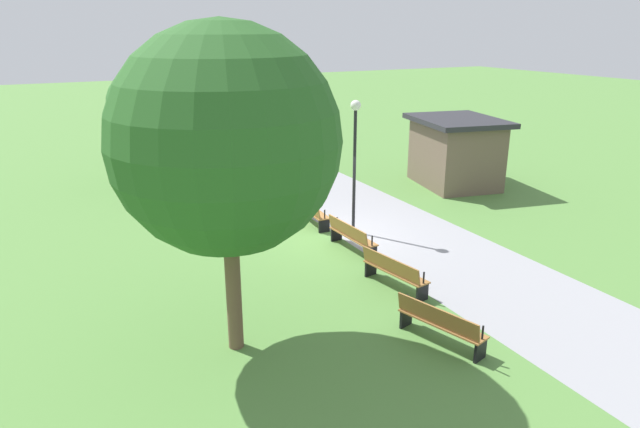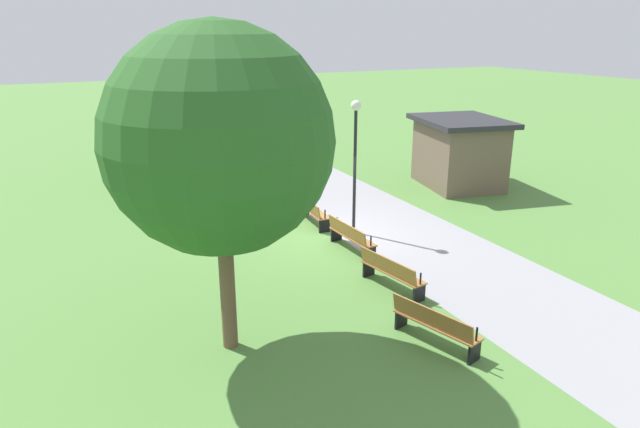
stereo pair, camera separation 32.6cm
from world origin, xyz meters
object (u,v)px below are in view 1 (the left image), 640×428
bench_1 (272,192)px  bench_2 (311,210)px  tree_0 (144,105)px  tree_1 (226,141)px  kiosk (456,151)px  bench_0 (233,178)px  person_seated (274,186)px  bench_4 (394,271)px  bench_3 (351,236)px  bench_5 (440,323)px  lamp_post (355,143)px  trash_bin (225,167)px

bench_1 → bench_2: same height
bench_1 → tree_0: size_ratio=0.43×
tree_1 → tree_0: bearing=176.0°
bench_2 → kiosk: kiosk is taller
bench_2 → bench_0: bearing=-166.7°
person_seated → tree_0: (-4.91, -3.64, 2.63)m
bench_2 → kiosk: (-1.72, 7.50, 0.95)m
bench_1 → tree_1: 10.62m
bench_2 → tree_1: (6.17, -4.75, 3.83)m
bench_4 → kiosk: (-7.09, 7.81, 0.95)m
tree_0 → bench_3: bearing=19.8°
tree_0 → bench_2: bearing=25.9°
tree_1 → bench_5: bearing=64.5°
lamp_post → trash_bin: size_ratio=4.49×
bench_3 → bench_5: bearing=-13.3°
bench_4 → trash_bin: trash_bin is taller
bench_3 → person_seated: bearing=178.0°
bench_1 → tree_1: size_ratio=0.31×
tree_0 → bench_1: bearing=34.2°
tree_0 → kiosk: bearing=61.8°
bench_5 → bench_0: bearing=163.4°
bench_4 → trash_bin: bearing=171.8°
lamp_post → trash_bin: (-8.52, -1.56, -2.45)m
person_seated → kiosk: bearing=91.5°
bench_0 → bench_5: same height
lamp_post → bench_0: bearing=-164.9°
tree_1 → trash_bin: 14.47m
bench_5 → kiosk: 12.89m
trash_bin → bench_1: bearing=4.9°
person_seated → kiosk: kiosk is taller
bench_4 → tree_0: bearing=-175.2°
trash_bin → lamp_post: bearing=10.3°
tree_0 → trash_bin: (0.59, 3.08, -2.80)m
bench_5 → person_seated: size_ratio=1.69×
bench_1 → bench_2: (2.68, 0.31, 0.00)m
person_seated → kiosk: size_ratio=0.27×
person_seated → tree_1: tree_1 is taller
bench_5 → person_seated: (-10.85, 0.80, 0.16)m
tree_0 → tree_1: size_ratio=0.73×
bench_0 → bench_3: 8.05m
bench_5 → kiosk: kiosk is taller
bench_5 → kiosk: (-9.72, 8.42, 0.95)m
person_seated → trash_bin: bearing=-162.6°
bench_0 → tree_0: (-2.47, -2.84, 2.79)m
tree_0 → kiosk: 12.92m
bench_0 → kiosk: size_ratio=0.45×
bench_4 → bench_0: bearing=173.3°
lamp_post → trash_bin: lamp_post is taller
tree_1 → person_seated: bearing=152.9°
bench_4 → kiosk: 10.59m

